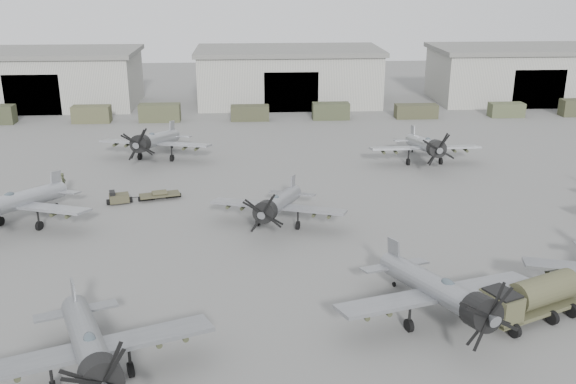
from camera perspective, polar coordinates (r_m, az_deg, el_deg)
name	(u,v)px	position (r m, az deg, el deg)	size (l,w,h in m)	color
ground	(343,279)	(45.44, 4.95, -7.69)	(220.00, 220.00, 0.00)	#585855
hangar_left	(45,78)	(107.99, -20.81, 9.44)	(29.00, 14.80, 8.70)	#ADACA2
hangar_center	(288,76)	(103.45, 0.04, 10.29)	(29.00, 14.80, 8.70)	#ADACA2
hangar_right	(522,74)	(112.38, 20.07, 9.86)	(29.00, 14.80, 8.70)	#ADACA2
support_truck_1	(92,114)	(94.70, -17.07, 6.64)	(5.26, 2.20, 2.36)	#46472E
support_truck_2	(160,113)	(92.92, -11.33, 6.93)	(5.73, 2.20, 2.50)	#40432B
support_truck_3	(250,113)	(92.10, -3.40, 7.04)	(5.40, 2.20, 2.12)	#373925
support_truck_4	(331,111)	(92.82, 3.83, 7.20)	(5.26, 2.20, 2.35)	#383D28
support_truck_5	(416,111)	(95.23, 11.32, 7.06)	(6.06, 2.20, 1.97)	#3B3B27
support_truck_6	(506,110)	(99.45, 18.84, 6.93)	(4.94, 2.20, 2.03)	#454B31
aircraft_near_0	(89,347)	(34.97, -17.24, -13.04)	(12.86, 11.62, 5.20)	gray
aircraft_near_1	(441,292)	(39.69, 13.43, -8.60)	(12.92, 11.63, 5.16)	gray
aircraft_mid_0	(15,202)	(57.46, -23.08, -0.85)	(12.54, 11.30, 5.04)	#9DA0A6
aircraft_mid_1	(277,204)	(53.05, -0.96, -1.09)	(11.43, 10.29, 4.59)	gray
aircraft_far_0	(154,141)	(73.40, -11.81, 4.48)	(12.74, 11.47, 5.07)	#93959B
aircraft_far_1	(426,145)	(71.87, 12.17, 4.07)	(12.14, 10.93, 4.88)	#989CA1
fuel_tanker	(532,297)	(42.52, 20.84, -8.68)	(7.21, 5.01, 2.66)	#47462E
tug_trailer	(135,197)	(61.16, -13.47, -0.42)	(6.50, 2.87, 1.29)	#3C3A27
ground_crew	(64,183)	(65.59, -19.33, 0.80)	(0.71, 0.47, 1.96)	#373C27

